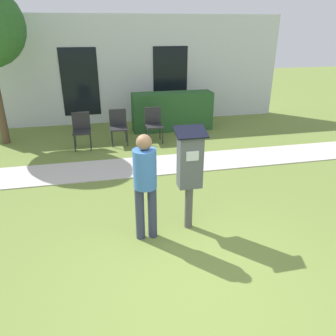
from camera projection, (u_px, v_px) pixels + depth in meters
name	position (u px, v px, depth m)	size (l,w,h in m)	color
ground_plane	(194.00, 285.00, 3.94)	(40.00, 40.00, 0.00)	olive
sidewalk	(147.00, 166.00, 7.27)	(12.00, 1.10, 0.02)	beige
building_facade	(126.00, 70.00, 10.15)	(10.00, 0.26, 3.20)	silver
parking_meter	(190.00, 166.00, 4.69)	(0.44, 0.31, 1.59)	#4C4C4C
person_standing	(145.00, 180.00, 4.47)	(0.32, 0.32, 1.58)	#333851
outdoor_chair_left	(82.00, 128.00, 8.19)	(0.44, 0.44, 0.90)	#262628
outdoor_chair_middle	(118.00, 124.00, 8.49)	(0.44, 0.44, 0.90)	#262628
outdoor_chair_right	(154.00, 122.00, 8.68)	(0.44, 0.44, 0.90)	#262628
hedge_row	(172.00, 111.00, 9.66)	(2.35, 0.60, 1.10)	#285628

